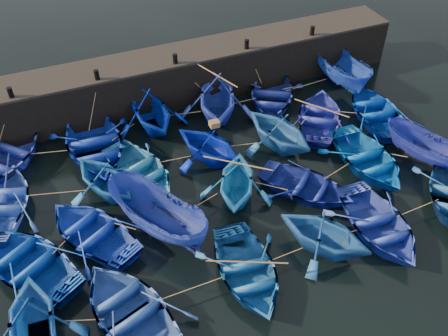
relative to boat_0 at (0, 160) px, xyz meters
name	(u,v)px	position (x,y,z in m)	size (l,w,h in m)	color
ground	(254,228)	(9.23, -7.88, -0.56)	(120.00, 120.00, 0.00)	black
quay_wall	(172,78)	(9.23, 2.62, 0.69)	(26.00, 2.50, 2.50)	black
quay_top	(170,56)	(9.23, 2.62, 2.00)	(26.00, 2.50, 0.12)	black
bollard_0	(10,92)	(1.23, 1.72, 2.31)	(0.24, 0.24, 0.50)	black
bollard_1	(97,75)	(5.23, 1.72, 2.31)	(0.24, 0.24, 0.50)	black
bollard_2	(175,59)	(9.23, 1.72, 2.31)	(0.24, 0.24, 0.50)	black
bollard_3	(247,44)	(13.23, 1.72, 2.31)	(0.24, 0.24, 0.50)	black
bollard_4	(312,31)	(17.23, 1.72, 2.31)	(0.24, 0.24, 0.50)	black
boat_0	(0,160)	(0.00, 0.00, 0.00)	(3.87, 5.41, 1.12)	#2233A0
boat_1	(94,144)	(4.21, -0.59, 0.03)	(4.05, 5.66, 1.17)	#0D27A7
boat_2	(150,110)	(7.33, 0.32, 0.55)	(3.65, 4.23, 2.23)	#001D97
boat_3	(217,97)	(10.80, 0.00, 0.67)	(4.04, 4.69, 2.47)	#2137B1
boat_4	(271,95)	(13.98, 0.01, -0.05)	(3.49, 4.88, 1.01)	navy
boat_5	(341,69)	(18.47, 0.21, 0.40)	(1.87, 4.95, 1.92)	#183AAE
boat_6	(4,203)	(-0.10, -2.88, -0.08)	(3.31, 4.62, 0.96)	blue
boat_7	(105,178)	(4.13, -3.54, 0.42)	(3.20, 3.71, 1.95)	#12549F
boat_8	(139,169)	(5.76, -3.01, -0.10)	(3.16, 4.42, 0.92)	#2879C5
boat_9	(209,144)	(9.09, -3.16, 0.41)	(3.17, 3.68, 1.93)	#00159A
boat_10	(279,130)	(12.57, -3.52, 0.49)	(3.45, 4.00, 2.10)	#1A5590
boat_11	(320,116)	(15.43, -2.69, -0.08)	(3.35, 4.68, 0.97)	navy
boat_12	(376,110)	(18.39, -3.38, -0.06)	(3.44, 4.82, 1.00)	#0237A3
boat_13	(28,262)	(0.51, -6.51, -0.05)	(3.51, 4.91, 1.02)	#073795
boat_14	(93,231)	(3.04, -5.89, -0.09)	(3.25, 4.54, 0.94)	#1232B1
boat_15	(157,216)	(5.55, -6.54, 0.40)	(1.87, 4.97, 1.92)	navy
boat_16	(237,181)	(9.30, -5.92, 0.41)	(3.18, 3.69, 1.94)	blue
boat_17	(306,186)	(12.19, -6.91, -0.12)	(3.06, 4.27, 0.89)	navy
boat_18	(367,158)	(15.71, -6.41, -0.07)	(3.41, 4.77, 0.99)	#034FB0
boat_19	(425,148)	(18.34, -7.12, 0.23)	(1.55, 4.11, 1.59)	navy
boat_20	(31,323)	(0.39, -9.55, 0.46)	(3.35, 3.88, 2.04)	#1550A3
boat_21	(131,311)	(3.50, -10.02, -0.06)	(3.46, 4.83, 1.00)	#224698
boat_22	(246,270)	(7.89, -10.00, -0.09)	(3.22, 4.50, 0.93)	#155699
boat_23	(325,233)	(11.20, -9.93, 0.42)	(3.22, 3.73, 1.97)	#174E91
boat_24	(378,224)	(13.75, -10.00, -0.07)	(3.36, 4.70, 0.98)	#2139AC
wooden_crate	(214,124)	(9.39, -3.16, 1.51)	(0.44, 0.37, 0.27)	brown
mooring_ropes	(207,142)	(9.14, -2.87, 0.30)	(18.51, 11.69, 2.10)	tan
loose_oars	(257,143)	(10.85, -4.65, 1.05)	(9.79, 12.08, 1.60)	#99724C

